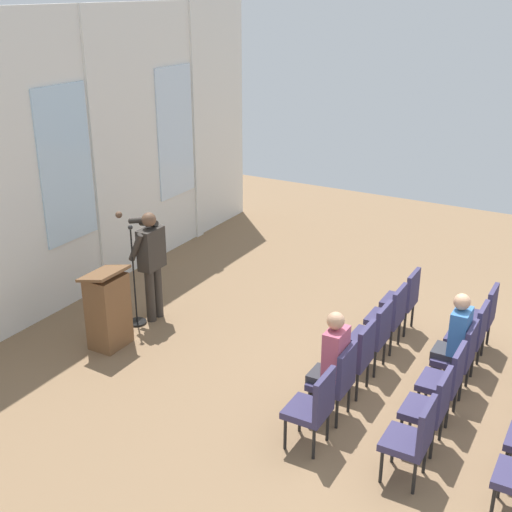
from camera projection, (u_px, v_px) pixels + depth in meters
name	position (u px, v px, depth m)	size (l,w,h in m)	color
ground_plane	(458.00, 406.00, 8.08)	(15.83, 15.83, 0.00)	#846647
rear_partition	(64.00, 163.00, 10.04)	(10.37, 0.14, 4.46)	silver
speaker	(151.00, 258.00, 9.87)	(0.50, 0.69, 1.68)	#332D28
mic_stand	(136.00, 303.00, 9.94)	(0.28, 0.28, 1.55)	black
lectern	(108.00, 310.00, 9.25)	(0.60, 0.48, 1.16)	brown
chair_r0_c0	(314.00, 405.00, 7.18)	(0.46, 0.44, 0.94)	black
chair_r0_c1	(337.00, 378.00, 7.68)	(0.46, 0.44, 0.94)	black
audience_r0_c1	(331.00, 360.00, 7.63)	(0.36, 0.39, 1.36)	#2D2D33
chair_r0_c2	(357.00, 354.00, 8.18)	(0.46, 0.44, 0.94)	black
chair_r0_c3	(374.00, 333.00, 8.67)	(0.46, 0.44, 0.94)	black
chair_r0_c4	(390.00, 314.00, 9.17)	(0.46, 0.44, 0.94)	black
chair_r0_c5	(404.00, 297.00, 9.67)	(0.46, 0.44, 0.94)	black
chair_r1_c0	(414.00, 436.00, 6.68)	(0.46, 0.44, 0.94)	black
chair_r1_c1	(431.00, 405.00, 7.18)	(0.46, 0.44, 0.94)	black
chair_r1_c2	(446.00, 378.00, 7.68)	(0.46, 0.44, 0.94)	black
chair_r1_c3	(460.00, 354.00, 8.18)	(0.46, 0.44, 0.94)	black
audience_r1_c3	(455.00, 338.00, 8.14)	(0.36, 0.39, 1.33)	#2D2D33
chair_r1_c4	(471.00, 333.00, 8.68)	(0.46, 0.44, 0.94)	black
chair_r1_c5	(482.00, 314.00, 9.18)	(0.46, 0.44, 0.94)	black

